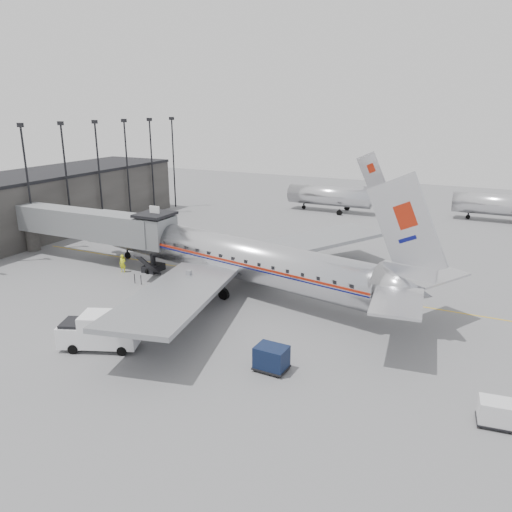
{
  "coord_description": "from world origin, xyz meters",
  "views": [
    {
      "loc": [
        23.11,
        -37.57,
        17.34
      ],
      "look_at": [
        2.85,
        4.02,
        3.2
      ],
      "focal_mm": 35.0,
      "sensor_mm": 36.0,
      "label": 1
    }
  ],
  "objects_px": {
    "baggage_cart_navy": "(271,358)",
    "ramp_worker": "(123,263)",
    "service_van": "(100,330)",
    "baggage_cart_white": "(496,412)",
    "airliner": "(232,256)"
  },
  "relations": [
    {
      "from": "baggage_cart_navy",
      "to": "ramp_worker",
      "type": "xyz_separation_m",
      "value": [
        -22.84,
        11.85,
        0.04
      ]
    },
    {
      "from": "baggage_cart_navy",
      "to": "baggage_cart_white",
      "type": "height_order",
      "value": "baggage_cart_navy"
    },
    {
      "from": "service_van",
      "to": "baggage_cart_navy",
      "type": "height_order",
      "value": "service_van"
    },
    {
      "from": "service_van",
      "to": "baggage_cart_navy",
      "type": "distance_m",
      "value": 12.9
    },
    {
      "from": "ramp_worker",
      "to": "service_van",
      "type": "bearing_deg",
      "value": -68.83
    },
    {
      "from": "service_van",
      "to": "ramp_worker",
      "type": "height_order",
      "value": "service_van"
    },
    {
      "from": "airliner",
      "to": "baggage_cart_navy",
      "type": "xyz_separation_m",
      "value": [
        10.04,
        -12.84,
        -2.29
      ]
    },
    {
      "from": "baggage_cart_white",
      "to": "ramp_worker",
      "type": "bearing_deg",
      "value": 155.14
    },
    {
      "from": "baggage_cart_navy",
      "to": "baggage_cart_white",
      "type": "relative_size",
      "value": 1.1
    },
    {
      "from": "airliner",
      "to": "service_van",
      "type": "relative_size",
      "value": 6.49
    },
    {
      "from": "service_van",
      "to": "ramp_worker",
      "type": "distance_m",
      "value": 17.67
    },
    {
      "from": "baggage_cart_white",
      "to": "ramp_worker",
      "type": "relative_size",
      "value": 1.08
    },
    {
      "from": "service_van",
      "to": "baggage_cart_navy",
      "type": "bearing_deg",
      "value": -10.46
    },
    {
      "from": "airliner",
      "to": "baggage_cart_white",
      "type": "xyz_separation_m",
      "value": [
        23.84,
        -12.84,
        -2.41
      ]
    },
    {
      "from": "baggage_cart_navy",
      "to": "ramp_worker",
      "type": "relative_size",
      "value": 1.18
    }
  ]
}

